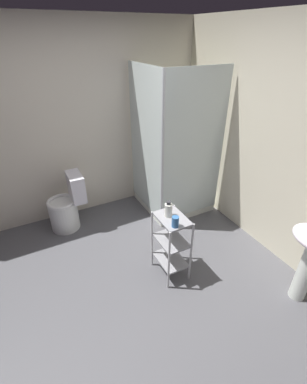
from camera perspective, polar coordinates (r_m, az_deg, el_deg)
ground_plane at (r=2.90m, az=-5.08°, el=-22.08°), size 4.20×4.20×0.02m
wall_back at (r=3.12m, az=27.02°, el=7.90°), size 4.20×0.14×2.50m
wall_left at (r=3.70m, az=-17.65°, el=13.01°), size 0.10×4.20×2.50m
shower_stall at (r=3.86m, az=3.79°, el=2.40°), size 0.92×0.92×2.00m
toilet at (r=3.72m, az=-17.95°, el=-3.04°), size 0.37×0.49×0.76m
storage_cart at (r=2.82m, az=3.78°, el=-10.47°), size 0.38×0.28×0.74m
lotion_bottle_white at (r=2.62m, az=3.20°, el=-3.79°), size 0.08×0.08×0.17m
rinse_cup at (r=2.50m, az=4.66°, el=-6.33°), size 0.07×0.07×0.11m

